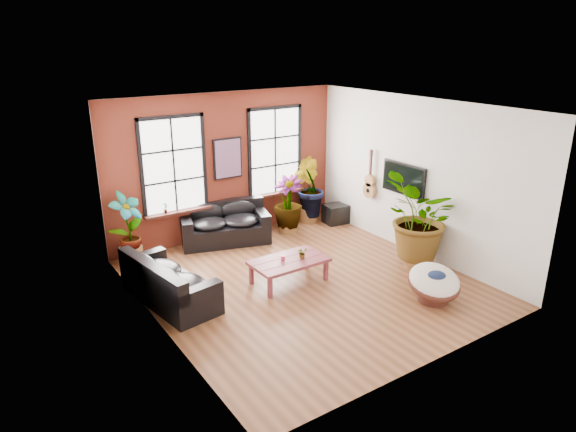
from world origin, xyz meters
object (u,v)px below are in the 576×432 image
object	(u,v)px
coffee_table	(289,262)
sofa_left	(167,283)
sofa_back	(224,224)
papasan_chair	(434,283)

from	to	relation	value
coffee_table	sofa_left	bearing A→B (deg)	165.39
sofa_back	papasan_chair	size ratio (longest dim) A/B	1.78
coffee_table	papasan_chair	size ratio (longest dim) A/B	1.20
sofa_left	coffee_table	bearing A→B (deg)	-112.80
sofa_back	papasan_chair	distance (m)	5.20
papasan_chair	sofa_back	bearing A→B (deg)	134.07
sofa_left	papasan_chair	xyz separation A→B (m)	(4.14, -2.73, -0.02)
sofa_back	coffee_table	xyz separation A→B (m)	(0.07, -2.69, 0.00)
sofa_back	sofa_left	distance (m)	3.10
sofa_left	papasan_chair	bearing A→B (deg)	-132.32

